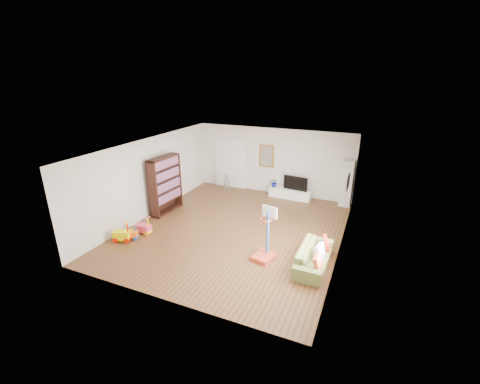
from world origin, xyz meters
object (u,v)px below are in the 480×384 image
at_px(media_console, 290,194).
at_px(sofa, 314,256).
at_px(bookshelf, 165,185).
at_px(basketball_hoop, 264,234).

distance_m(media_console, sofa, 4.81).
relative_size(media_console, bookshelf, 0.82).
bearing_deg(sofa, basketball_hoop, 100.39).
bearing_deg(bookshelf, sofa, -11.11).
bearing_deg(sofa, bookshelf, 76.95).
height_order(sofa, basketball_hoop, basketball_hoop).
relative_size(bookshelf, sofa, 1.10).
xyz_separation_m(media_console, basketball_hoop, (0.55, -4.66, 0.54)).
xyz_separation_m(bookshelf, basketball_hoop, (4.29, -1.61, -0.28)).
distance_m(bookshelf, sofa, 5.82).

